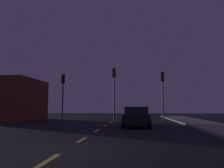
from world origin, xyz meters
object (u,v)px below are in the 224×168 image
object	(u,v)px
traffic_signal_left	(63,88)
car_stopped_ahead	(137,116)
traffic_signal_center	(114,84)
traffic_signal_right	(163,86)

from	to	relation	value
traffic_signal_left	car_stopped_ahead	bearing A→B (deg)	-39.16
car_stopped_ahead	traffic_signal_left	bearing A→B (deg)	140.84
traffic_signal_center	car_stopped_ahead	bearing A→B (deg)	-70.35
traffic_signal_right	traffic_signal_left	bearing A→B (deg)	-180.00
traffic_signal_center	traffic_signal_left	bearing A→B (deg)	-179.99
traffic_signal_left	traffic_signal_center	size ratio (longest dim) A/B	0.90
traffic_signal_center	car_stopped_ahead	world-z (taller)	traffic_signal_center
traffic_signal_center	traffic_signal_right	bearing A→B (deg)	-0.01
traffic_signal_center	car_stopped_ahead	distance (m)	6.92
traffic_signal_left	car_stopped_ahead	size ratio (longest dim) A/B	1.18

